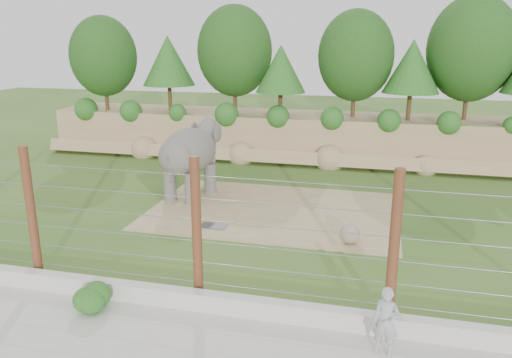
% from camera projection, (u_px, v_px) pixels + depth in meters
% --- Properties ---
extents(ground, '(90.00, 90.00, 0.00)m').
position_uv_depth(ground, '(243.00, 237.00, 17.82)').
color(ground, '#326120').
rests_on(ground, ground).
extents(back_embankment, '(30.00, 5.52, 8.77)m').
position_uv_depth(back_embankment, '(311.00, 90.00, 28.42)').
color(back_embankment, tan).
rests_on(back_embankment, ground).
extents(dirt_patch, '(10.00, 7.00, 0.02)m').
position_uv_depth(dirt_patch, '(274.00, 210.00, 20.50)').
color(dirt_patch, tan).
rests_on(dirt_patch, ground).
extents(drain_grate, '(1.00, 0.60, 0.03)m').
position_uv_depth(drain_grate, '(214.00, 226.00, 18.75)').
color(drain_grate, '#262628').
rests_on(drain_grate, dirt_patch).
extents(elephant, '(2.33, 4.21, 3.23)m').
position_uv_depth(elephant, '(190.00, 162.00, 21.86)').
color(elephant, '#57524D').
rests_on(elephant, ground).
extents(stone_ball, '(0.69, 0.69, 0.69)m').
position_uv_depth(stone_ball, '(350.00, 234.00, 17.14)').
color(stone_ball, gray).
rests_on(stone_ball, dirt_patch).
extents(retaining_wall, '(26.00, 0.35, 0.50)m').
position_uv_depth(retaining_wall, '(192.00, 300.00, 13.08)').
color(retaining_wall, beige).
rests_on(retaining_wall, ground).
extents(walkway, '(26.00, 4.00, 0.01)m').
position_uv_depth(walkway, '(161.00, 353.00, 11.28)').
color(walkway, beige).
rests_on(walkway, ground).
extents(barrier_fence, '(20.26, 0.26, 4.00)m').
position_uv_depth(barrier_fence, '(197.00, 231.00, 13.07)').
color(barrier_fence, brown).
rests_on(barrier_fence, ground).
extents(walkway_shrub, '(0.78, 0.78, 0.78)m').
position_uv_depth(walkway_shrub, '(90.00, 298.00, 12.87)').
color(walkway_shrub, '#20581D').
rests_on(walkway_shrub, walkway).
extents(zookeeper, '(0.66, 0.50, 1.61)m').
position_uv_depth(zookeeper, '(386.00, 322.00, 11.03)').
color(zookeeper, '#B2B8BC').
rests_on(zookeeper, walkway).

